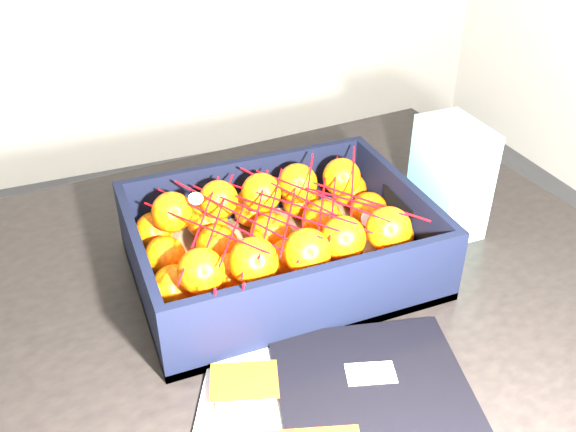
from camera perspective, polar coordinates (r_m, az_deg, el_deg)
name	(u,v)px	position (r m, az deg, el deg)	size (l,w,h in m)	color
table	(225,352)	(0.91, -5.74, -12.15)	(1.26, 0.90, 0.75)	black
produce_crate	(280,252)	(0.87, -0.74, -3.26)	(0.39, 0.29, 0.11)	olive
clementine_heap	(280,238)	(0.85, -0.73, -2.02)	(0.37, 0.28, 0.11)	#FF5B05
mesh_net	(277,212)	(0.82, -1.01, 0.37)	(0.33, 0.26, 0.09)	red
retail_carton	(450,178)	(0.97, 14.50, 3.41)	(0.08, 0.11, 0.17)	silver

